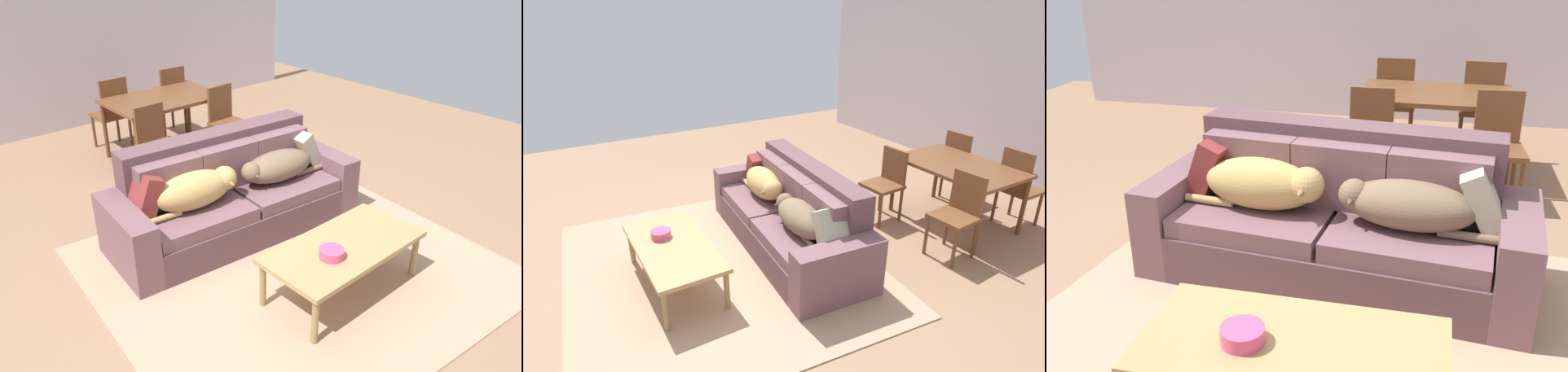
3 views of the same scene
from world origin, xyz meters
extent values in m
plane|color=#987053|center=(0.00, 0.00, 0.00)|extent=(10.00, 10.00, 0.00)
cube|color=silver|center=(0.00, 4.00, 1.35)|extent=(8.00, 0.12, 2.70)
cube|color=tan|center=(0.00, -0.58, 0.01)|extent=(3.38, 3.19, 0.01)
cube|color=brown|center=(0.00, 0.19, 0.16)|extent=(1.97, 1.03, 0.32)
cube|color=#724D54|center=(-0.47, 0.23, 0.37)|extent=(0.99, 0.90, 0.12)
cube|color=#724D54|center=(0.47, 0.14, 0.37)|extent=(0.99, 0.90, 0.12)
cube|color=brown|center=(0.03, 0.49, 0.67)|extent=(1.91, 0.42, 0.48)
cube|color=#724D54|center=(-0.57, 0.36, 0.63)|extent=(0.59, 0.22, 0.40)
cube|color=#724D54|center=(0.01, 0.30, 0.63)|extent=(0.59, 0.22, 0.40)
cube|color=#724D54|center=(0.60, 0.25, 0.63)|extent=(0.59, 0.22, 0.40)
cube|color=#724D54|center=(-1.05, 0.29, 0.29)|extent=(0.30, 0.87, 0.58)
cube|color=#724D54|center=(1.05, 0.09, 0.29)|extent=(0.30, 0.87, 0.58)
ellipsoid|color=tan|center=(-0.46, 0.18, 0.59)|extent=(0.74, 0.39, 0.32)
sphere|color=tan|center=(-0.16, 0.13, 0.63)|extent=(0.21, 0.21, 0.21)
cone|color=olive|center=(-0.17, 0.03, 0.62)|extent=(0.11, 0.13, 0.10)
cylinder|color=tan|center=(-0.78, 0.15, 0.46)|extent=(0.32, 0.08, 0.05)
ellipsoid|color=brown|center=(0.45, 0.10, 0.57)|extent=(0.78, 0.42, 0.28)
sphere|color=brown|center=(0.13, 0.11, 0.61)|extent=(0.18, 0.18, 0.18)
cone|color=brown|center=(0.12, 0.03, 0.60)|extent=(0.09, 0.11, 0.08)
cylinder|color=brown|center=(0.78, 0.00, 0.46)|extent=(0.34, 0.08, 0.05)
cube|color=maroon|center=(-0.83, 0.37, 0.61)|extent=(0.32, 0.42, 0.42)
cube|color=#B2AD90|center=(0.86, 0.21, 0.61)|extent=(0.31, 0.40, 0.41)
cube|color=tan|center=(0.06, -1.05, 0.41)|extent=(1.28, 0.63, 0.04)
cylinder|color=#94774A|center=(-0.53, -0.79, 0.19)|extent=(0.05, 0.05, 0.39)
cylinder|color=#94774A|center=(0.64, -0.79, 0.19)|extent=(0.05, 0.05, 0.39)
cylinder|color=#EA4C7F|center=(-0.14, -1.10, 0.46)|extent=(0.19, 0.19, 0.07)
cube|color=brown|center=(0.54, 2.22, 0.72)|extent=(1.33, 0.89, 0.04)
cylinder|color=brown|center=(-0.08, 1.83, 0.35)|extent=(0.05, 0.05, 0.70)
cylinder|color=brown|center=(1.15, 1.83, 0.35)|extent=(0.05, 0.05, 0.70)
cylinder|color=brown|center=(-0.08, 2.62, 0.35)|extent=(0.05, 0.05, 0.70)
cylinder|color=brown|center=(1.15, 2.62, 0.35)|extent=(0.05, 0.05, 0.70)
cube|color=brown|center=(0.04, 1.52, 0.45)|extent=(0.42, 0.42, 0.04)
cube|color=brown|center=(0.03, 1.70, 0.67)|extent=(0.36, 0.05, 0.41)
cylinder|color=brown|center=(-0.13, 1.34, 0.21)|extent=(0.04, 0.04, 0.43)
cylinder|color=brown|center=(0.21, 1.35, 0.21)|extent=(0.04, 0.04, 0.43)
cylinder|color=brown|center=(-0.14, 1.68, 0.21)|extent=(0.04, 0.04, 0.43)
cylinder|color=brown|center=(0.20, 1.69, 0.21)|extent=(0.04, 0.04, 0.43)
cube|color=brown|center=(1.04, 1.56, 0.45)|extent=(0.42, 0.42, 0.04)
cube|color=brown|center=(1.03, 1.74, 0.68)|extent=(0.36, 0.06, 0.42)
cylinder|color=brown|center=(0.88, 1.38, 0.22)|extent=(0.04, 0.04, 0.43)
cylinder|color=brown|center=(1.22, 1.40, 0.22)|extent=(0.04, 0.04, 0.43)
cylinder|color=brown|center=(0.86, 1.72, 0.22)|extent=(0.04, 0.04, 0.43)
cylinder|color=brown|center=(1.20, 1.74, 0.22)|extent=(0.04, 0.04, 0.43)
cube|color=brown|center=(0.13, 2.87, 0.45)|extent=(0.41, 0.41, 0.04)
cube|color=brown|center=(0.13, 2.69, 0.71)|extent=(0.36, 0.04, 0.48)
cylinder|color=brown|center=(0.29, 3.04, 0.21)|extent=(0.04, 0.04, 0.43)
cylinder|color=brown|center=(-0.05, 3.04, 0.21)|extent=(0.04, 0.04, 0.43)
cylinder|color=brown|center=(0.30, 2.70, 0.21)|extent=(0.04, 0.04, 0.43)
cylinder|color=brown|center=(-0.04, 2.70, 0.21)|extent=(0.04, 0.04, 0.43)
cube|color=brown|center=(0.96, 2.83, 0.44)|extent=(0.41, 0.41, 0.04)
cube|color=brown|center=(0.96, 2.65, 0.71)|extent=(0.36, 0.04, 0.49)
cylinder|color=brown|center=(1.13, 3.00, 0.21)|extent=(0.04, 0.04, 0.42)
cylinder|color=brown|center=(0.79, 3.01, 0.21)|extent=(0.04, 0.04, 0.42)
cylinder|color=brown|center=(1.13, 2.66, 0.21)|extent=(0.04, 0.04, 0.42)
cylinder|color=brown|center=(0.79, 2.67, 0.21)|extent=(0.04, 0.04, 0.42)
camera|label=1|loc=(-2.59, -3.08, 2.57)|focal=35.38mm
camera|label=2|loc=(3.50, -1.93, 2.47)|focal=29.71mm
camera|label=3|loc=(0.56, -2.94, 1.92)|focal=39.97mm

